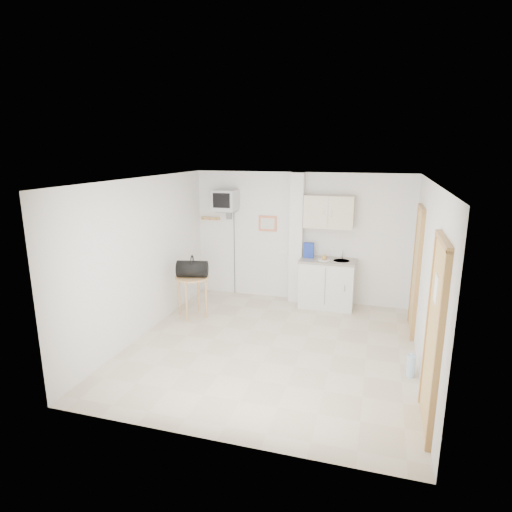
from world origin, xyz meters
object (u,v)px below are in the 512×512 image
(round_table, at_px, (192,282))
(water_bottle, at_px, (411,366))
(crt_television, at_px, (225,201))
(duffel_bag, at_px, (192,269))

(round_table, xyz_separation_m, water_bottle, (3.63, -1.13, -0.48))
(crt_television, height_order, round_table, crt_television)
(duffel_bag, bearing_deg, round_table, 132.30)
(crt_television, distance_m, round_table, 1.79)
(duffel_bag, bearing_deg, water_bottle, -30.34)
(crt_television, relative_size, water_bottle, 6.36)
(round_table, bearing_deg, duffel_bag, -34.53)
(crt_television, distance_m, duffel_bag, 1.62)
(duffel_bag, bearing_deg, crt_television, 68.50)
(crt_television, xyz_separation_m, round_table, (-0.20, -1.21, -1.30))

